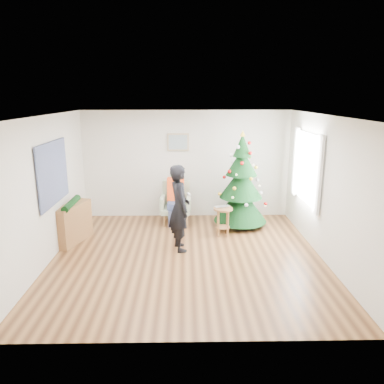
{
  "coord_description": "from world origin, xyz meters",
  "views": [
    {
      "loc": [
        -0.03,
        -6.48,
        2.94
      ],
      "look_at": [
        0.1,
        0.6,
        1.1
      ],
      "focal_mm": 35.0,
      "sensor_mm": 36.0,
      "label": 1
    }
  ],
  "objects_px": {
    "stool": "(223,221)",
    "standing_man": "(179,208)",
    "christmas_tree": "(241,184)",
    "armchair": "(176,208)",
    "console": "(73,223)"
  },
  "relations": [
    {
      "from": "stool",
      "to": "standing_man",
      "type": "height_order",
      "value": "standing_man"
    },
    {
      "from": "standing_man",
      "to": "christmas_tree",
      "type": "bearing_deg",
      "value": -60.22
    },
    {
      "from": "christmas_tree",
      "to": "standing_man",
      "type": "xyz_separation_m",
      "value": [
        -1.38,
        -1.37,
        -0.15
      ]
    },
    {
      "from": "standing_man",
      "to": "console",
      "type": "distance_m",
      "value": 2.27
    },
    {
      "from": "standing_man",
      "to": "armchair",
      "type": "bearing_deg",
      "value": -11.1
    },
    {
      "from": "christmas_tree",
      "to": "standing_man",
      "type": "relative_size",
      "value": 1.3
    },
    {
      "from": "christmas_tree",
      "to": "armchair",
      "type": "distance_m",
      "value": 1.64
    },
    {
      "from": "armchair",
      "to": "console",
      "type": "distance_m",
      "value": 2.39
    },
    {
      "from": "christmas_tree",
      "to": "armchair",
      "type": "relative_size",
      "value": 2.26
    },
    {
      "from": "christmas_tree",
      "to": "console",
      "type": "relative_size",
      "value": 2.19
    },
    {
      "from": "standing_man",
      "to": "stool",
      "type": "bearing_deg",
      "value": -66.06
    },
    {
      "from": "stool",
      "to": "standing_man",
      "type": "xyz_separation_m",
      "value": [
        -0.92,
        -0.74,
        0.53
      ]
    },
    {
      "from": "stool",
      "to": "standing_man",
      "type": "relative_size",
      "value": 0.36
    },
    {
      "from": "christmas_tree",
      "to": "console",
      "type": "height_order",
      "value": "christmas_tree"
    },
    {
      "from": "christmas_tree",
      "to": "stool",
      "type": "distance_m",
      "value": 1.03
    }
  ]
}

